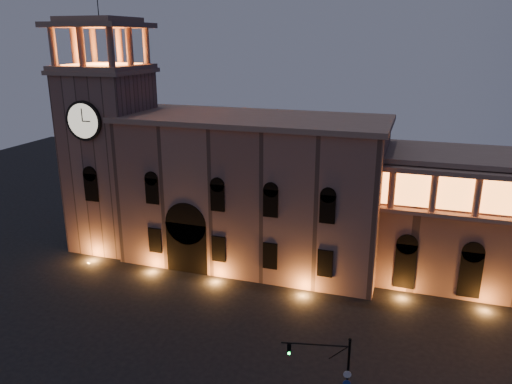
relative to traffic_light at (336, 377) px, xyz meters
The scene contains 4 objects.
ground 12.76m from the traffic_light, behind, with size 160.00×160.00×0.00m, color black.
government_building 28.31m from the traffic_light, 120.61° to the left, with size 30.80×12.80×17.60m.
clock_tower 40.88m from the traffic_light, 144.80° to the left, with size 9.80×9.80×32.40m.
traffic_light is the anchor object (origin of this frame).
Camera 1 is at (15.94, -31.56, 26.10)m, focal length 35.00 mm.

